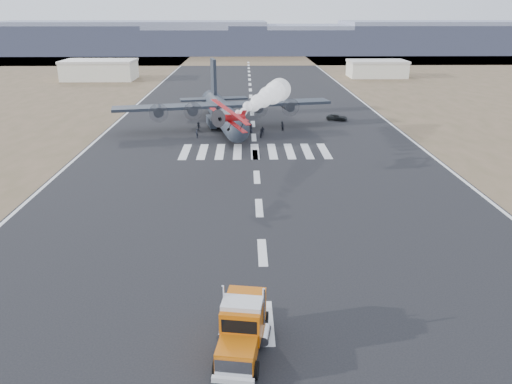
{
  "coord_description": "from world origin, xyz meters",
  "views": [
    {
      "loc": [
        -1.63,
        -32.98,
        22.95
      ],
      "look_at": [
        -0.5,
        18.74,
        4.0
      ],
      "focal_mm": 35.0,
      "sensor_mm": 36.0,
      "label": 1
    }
  ],
  "objects_px": {
    "hangar_right": "(377,68)",
    "crew_c": "(198,126)",
    "crew_a": "(231,128)",
    "crew_h": "(262,133)",
    "crew_b": "(282,126)",
    "crew_g": "(197,133)",
    "crew_d": "(262,131)",
    "crew_f": "(243,129)",
    "support_vehicle": "(337,117)",
    "crew_e": "(251,128)",
    "transport_aircraft": "(223,111)",
    "aerobatic_biplane": "(231,118)",
    "semi_truck": "(242,326)",
    "hangar_left": "(100,70)"
  },
  "relations": [
    {
      "from": "hangar_left",
      "to": "support_vehicle",
      "type": "relative_size",
      "value": 5.37
    },
    {
      "from": "hangar_left",
      "to": "transport_aircraft",
      "type": "relative_size",
      "value": 0.56
    },
    {
      "from": "hangar_right",
      "to": "semi_truck",
      "type": "relative_size",
      "value": 2.25
    },
    {
      "from": "aerobatic_biplane",
      "to": "semi_truck",
      "type": "bearing_deg",
      "value": -69.2
    },
    {
      "from": "hangar_right",
      "to": "semi_truck",
      "type": "height_order",
      "value": "hangar_right"
    },
    {
      "from": "support_vehicle",
      "to": "crew_d",
      "type": "bearing_deg",
      "value": 152.54
    },
    {
      "from": "crew_g",
      "to": "crew_e",
      "type": "bearing_deg",
      "value": 92.26
    },
    {
      "from": "transport_aircraft",
      "to": "crew_g",
      "type": "height_order",
      "value": "transport_aircraft"
    },
    {
      "from": "support_vehicle",
      "to": "crew_e",
      "type": "distance_m",
      "value": 22.33
    },
    {
      "from": "crew_a",
      "to": "crew_h",
      "type": "height_order",
      "value": "crew_h"
    },
    {
      "from": "crew_h",
      "to": "crew_a",
      "type": "bearing_deg",
      "value": 71.33
    },
    {
      "from": "crew_e",
      "to": "crew_g",
      "type": "relative_size",
      "value": 1.06
    },
    {
      "from": "transport_aircraft",
      "to": "crew_b",
      "type": "height_order",
      "value": "transport_aircraft"
    },
    {
      "from": "hangar_left",
      "to": "crew_f",
      "type": "height_order",
      "value": "hangar_left"
    },
    {
      "from": "crew_a",
      "to": "crew_c",
      "type": "xyz_separation_m",
      "value": [
        -6.57,
        1.82,
        0.02
      ]
    },
    {
      "from": "crew_c",
      "to": "crew_f",
      "type": "relative_size",
      "value": 0.91
    },
    {
      "from": "aerobatic_biplane",
      "to": "transport_aircraft",
      "type": "relative_size",
      "value": 0.15
    },
    {
      "from": "support_vehicle",
      "to": "crew_c",
      "type": "height_order",
      "value": "crew_c"
    },
    {
      "from": "transport_aircraft",
      "to": "crew_a",
      "type": "bearing_deg",
      "value": -82.08
    },
    {
      "from": "hangar_right",
      "to": "crew_h",
      "type": "bearing_deg",
      "value": -116.3
    },
    {
      "from": "crew_d",
      "to": "crew_h",
      "type": "relative_size",
      "value": 1.04
    },
    {
      "from": "crew_d",
      "to": "crew_g",
      "type": "relative_size",
      "value": 0.99
    },
    {
      "from": "aerobatic_biplane",
      "to": "crew_g",
      "type": "distance_m",
      "value": 25.46
    },
    {
      "from": "hangar_right",
      "to": "crew_f",
      "type": "height_order",
      "value": "hangar_right"
    },
    {
      "from": "support_vehicle",
      "to": "hangar_right",
      "type": "bearing_deg",
      "value": 3.41
    },
    {
      "from": "crew_b",
      "to": "crew_g",
      "type": "bearing_deg",
      "value": -40.3
    },
    {
      "from": "aerobatic_biplane",
      "to": "transport_aircraft",
      "type": "distance_m",
      "value": 33.36
    },
    {
      "from": "aerobatic_biplane",
      "to": "crew_g",
      "type": "xyz_separation_m",
      "value": [
        -7.14,
        23.16,
        -7.77
      ]
    },
    {
      "from": "crew_a",
      "to": "crew_d",
      "type": "xyz_separation_m",
      "value": [
        6.21,
        -2.72,
        0.06
      ]
    },
    {
      "from": "support_vehicle",
      "to": "crew_a",
      "type": "xyz_separation_m",
      "value": [
        -23.14,
        -10.97,
        0.17
      ]
    },
    {
      "from": "crew_b",
      "to": "crew_g",
      "type": "height_order",
      "value": "crew_b"
    },
    {
      "from": "hangar_left",
      "to": "crew_a",
      "type": "distance_m",
      "value": 93.55
    },
    {
      "from": "hangar_left",
      "to": "aerobatic_biplane",
      "type": "relative_size",
      "value": 3.79
    },
    {
      "from": "crew_d",
      "to": "crew_e",
      "type": "distance_m",
      "value": 3.1
    },
    {
      "from": "crew_e",
      "to": "crew_f",
      "type": "bearing_deg",
      "value": 143.9
    },
    {
      "from": "semi_truck",
      "to": "crew_g",
      "type": "distance_m",
      "value": 63.58
    },
    {
      "from": "crew_c",
      "to": "crew_f",
      "type": "distance_m",
      "value": 9.71
    },
    {
      "from": "transport_aircraft",
      "to": "crew_g",
      "type": "distance_m",
      "value": 10.94
    },
    {
      "from": "hangar_right",
      "to": "crew_b",
      "type": "xyz_separation_m",
      "value": [
        -40.25,
        -84.45,
        -2.06
      ]
    },
    {
      "from": "crew_f",
      "to": "crew_c",
      "type": "bearing_deg",
      "value": 136.95
    },
    {
      "from": "crew_e",
      "to": "crew_c",
      "type": "bearing_deg",
      "value": 96.22
    },
    {
      "from": "aerobatic_biplane",
      "to": "crew_h",
      "type": "xyz_separation_m",
      "value": [
        5.16,
        23.3,
        -7.81
      ]
    },
    {
      "from": "hangar_right",
      "to": "crew_c",
      "type": "bearing_deg",
      "value": -124.28
    },
    {
      "from": "aerobatic_biplane",
      "to": "crew_d",
      "type": "xyz_separation_m",
      "value": [
        5.38,
        25.1,
        -7.78
      ]
    },
    {
      "from": "aerobatic_biplane",
      "to": "crew_h",
      "type": "relative_size",
      "value": 3.88
    },
    {
      "from": "semi_truck",
      "to": "transport_aircraft",
      "type": "xyz_separation_m",
      "value": [
        -4.34,
        72.6,
        1.31
      ]
    },
    {
      "from": "aerobatic_biplane",
      "to": "crew_d",
      "type": "distance_m",
      "value": 26.82
    },
    {
      "from": "support_vehicle",
      "to": "crew_h",
      "type": "xyz_separation_m",
      "value": [
        -17.15,
        -15.49,
        0.2
      ]
    },
    {
      "from": "hangar_left",
      "to": "crew_b",
      "type": "distance_m",
      "value": 98.25
    },
    {
      "from": "hangar_right",
      "to": "transport_aircraft",
      "type": "xyz_separation_m",
      "value": [
        -52.28,
        -80.55,
        0.27
      ]
    }
  ]
}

